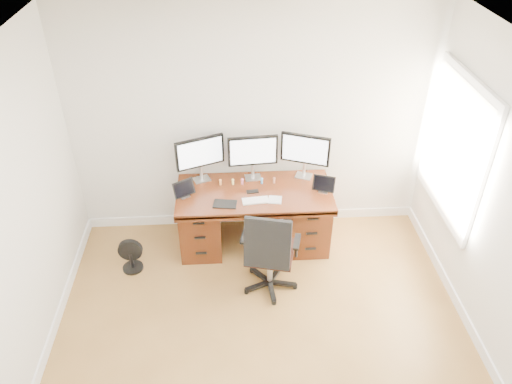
{
  "coord_description": "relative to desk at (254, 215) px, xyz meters",
  "views": [
    {
      "loc": [
        -0.25,
        -2.67,
        3.86
      ],
      "look_at": [
        0.0,
        1.5,
        0.95
      ],
      "focal_mm": 35.0,
      "sensor_mm": 36.0,
      "label": 1
    }
  ],
  "objects": [
    {
      "name": "tablet_left",
      "position": [
        -0.76,
        -0.08,
        0.43
      ],
      "size": [
        0.24,
        0.18,
        0.19
      ],
      "rotation": [
        0.0,
        0.0,
        0.54
      ],
      "color": "silver",
      "rests_on": "desk"
    },
    {
      "name": "monitor_left",
      "position": [
        -0.58,
        0.24,
        0.68
      ],
      "size": [
        0.52,
        0.24,
        0.53
      ],
      "rotation": [
        0.0,
        0.0,
        0.38
      ],
      "color": "silver",
      "rests_on": "desk"
    },
    {
      "name": "figurine_brown",
      "position": [
        0.23,
        0.12,
        0.39
      ],
      "size": [
        0.03,
        0.03,
        0.08
      ],
      "color": "#995D46",
      "rests_on": "desk"
    },
    {
      "name": "figurine_yellow",
      "position": [
        -0.23,
        0.12,
        0.39
      ],
      "size": [
        0.03,
        0.03,
        0.08
      ],
      "color": "#E4CE6E",
      "rests_on": "desk"
    },
    {
      "name": "figurine_pink",
      "position": [
        -0.13,
        0.12,
        0.39
      ],
      "size": [
        0.03,
        0.03,
        0.08
      ],
      "color": "pink",
      "rests_on": "desk"
    },
    {
      "name": "trackpad",
      "position": [
        0.21,
        -0.21,
        0.35
      ],
      "size": [
        0.16,
        0.16,
        0.01
      ],
      "primitive_type": "cube",
      "rotation": [
        0.0,
        0.0,
        -0.15
      ],
      "color": "silver",
      "rests_on": "desk"
    },
    {
      "name": "tablet_right",
      "position": [
        0.75,
        -0.08,
        0.43
      ],
      "size": [
        0.25,
        0.14,
        0.19
      ],
      "rotation": [
        0.0,
        0.0,
        -0.35
      ],
      "color": "silver",
      "rests_on": "desk"
    },
    {
      "name": "ground",
      "position": [
        0.0,
        -1.83,
        -0.4
      ],
      "size": [
        4.5,
        4.5,
        0.0
      ],
      "primitive_type": "plane",
      "color": "olive",
      "rests_on": "ground"
    },
    {
      "name": "floor_fan",
      "position": [
        -1.37,
        -0.37,
        -0.21
      ],
      "size": [
        0.26,
        0.23,
        0.39
      ],
      "rotation": [
        0.0,
        0.0,
        -0.02
      ],
      "color": "black",
      "rests_on": "ground"
    },
    {
      "name": "figurine_blue",
      "position": [
        0.09,
        0.12,
        0.39
      ],
      "size": [
        0.03,
        0.03,
        0.08
      ],
      "color": "#4A97E6",
      "rests_on": "desk"
    },
    {
      "name": "back_wall",
      "position": [
        0.0,
        0.42,
        0.95
      ],
      "size": [
        4.0,
        0.1,
        2.7
      ],
      "primitive_type": "cube",
      "color": "silver",
      "rests_on": "ground"
    },
    {
      "name": "drawing_tablet",
      "position": [
        -0.32,
        -0.25,
        0.35
      ],
      "size": [
        0.27,
        0.19,
        0.01
      ],
      "primitive_type": "cube",
      "rotation": [
        0.0,
        0.0,
        -0.14
      ],
      "color": "black",
      "rests_on": "desk"
    },
    {
      "name": "monitor_right",
      "position": [
        0.58,
        0.24,
        0.68
      ],
      "size": [
        0.53,
        0.23,
        0.53
      ],
      "rotation": [
        0.0,
        0.0,
        -0.37
      ],
      "color": "silver",
      "rests_on": "desk"
    },
    {
      "name": "monitor_center",
      "position": [
        0.0,
        0.24,
        0.68
      ],
      "size": [
        0.55,
        0.15,
        0.53
      ],
      "rotation": [
        0.0,
        0.0,
        0.08
      ],
      "color": "silver",
      "rests_on": "desk"
    },
    {
      "name": "office_chair",
      "position": [
        0.11,
        -0.76,
        -0.06
      ],
      "size": [
        0.66,
        0.66,
        1.03
      ],
      "rotation": [
        0.0,
        0.0,
        -0.23
      ],
      "color": "black",
      "rests_on": "ground"
    },
    {
      "name": "phone",
      "position": [
        -0.02,
        -0.04,
        0.35
      ],
      "size": [
        0.14,
        0.08,
        0.01
      ],
      "primitive_type": "cube",
      "rotation": [
        0.0,
        0.0,
        0.11
      ],
      "color": "black",
      "rests_on": "desk"
    },
    {
      "name": "figurine_orange",
      "position": [
        -0.37,
        0.12,
        0.39
      ],
      "size": [
        0.03,
        0.03,
        0.08
      ],
      "color": "#F29A53",
      "rests_on": "desk"
    },
    {
      "name": "keyboard",
      "position": [
        0.0,
        -0.21,
        0.36
      ],
      "size": [
        0.29,
        0.15,
        0.01
      ],
      "primitive_type": "cube",
      "rotation": [
        0.0,
        0.0,
        0.1
      ],
      "color": "silver",
      "rests_on": "desk"
    },
    {
      "name": "desk",
      "position": [
        0.0,
        0.0,
        0.0
      ],
      "size": [
        1.7,
        0.8,
        0.75
      ],
      "color": "#4B200F",
      "rests_on": "ground"
    }
  ]
}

